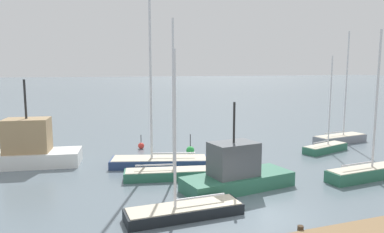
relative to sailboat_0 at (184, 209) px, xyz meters
The scene contains 11 objects.
ground_plane 3.59m from the sailboat_0, 11.35° to the right, with size 600.00×600.00×0.00m, color slate.
sailboat_0 is the anchor object (origin of this frame).
sailboat_1 22.03m from the sailboat_0, 30.29° to the left, with size 5.57×2.32×10.24m.
sailboat_2 5.95m from the sailboat_0, 82.09° to the left, with size 5.53×2.54×9.89m.
sailboat_3 17.49m from the sailboat_0, 29.40° to the left, with size 4.65×2.44×7.92m.
sailboat_4 12.72m from the sailboat_0, ahead, with size 5.83×1.70×9.23m.
sailboat_6 8.98m from the sailboat_0, 83.07° to the left, with size 7.16×3.94×13.11m.
fishing_boat_0 14.56m from the sailboat_0, 122.97° to the left, with size 8.18×3.92×6.15m.
fishing_boat_1 4.91m from the sailboat_0, 33.95° to the left, with size 6.82×3.23×5.05m.
channel_buoy_0 12.28m from the sailboat_0, 69.43° to the left, with size 0.66×0.66×1.66m.
channel_buoy_1 14.85m from the sailboat_0, 86.28° to the left, with size 0.53×0.53×1.22m.
Camera 1 is at (-8.46, -14.42, 6.89)m, focal length 33.37 mm.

